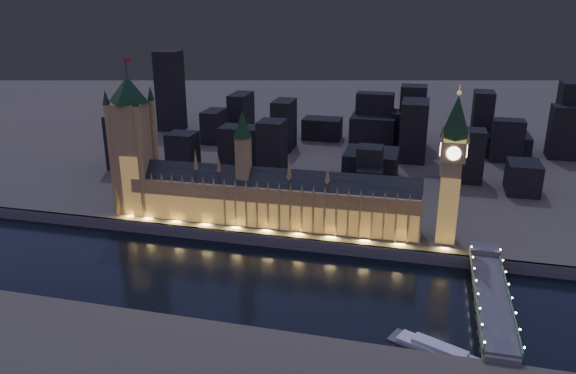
% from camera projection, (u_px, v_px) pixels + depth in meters
% --- Properties ---
extents(ground_plane, '(2000.00, 2000.00, 0.00)m').
position_uv_depth(ground_plane, '(258.00, 276.00, 334.80)').
color(ground_plane, black).
rests_on(ground_plane, ground).
extents(north_bank, '(2000.00, 960.00, 8.00)m').
position_uv_depth(north_bank, '(363.00, 105.00, 809.16)').
color(north_bank, '#474A3D').
rests_on(north_bank, ground).
extents(embankment_wall, '(2000.00, 2.50, 8.00)m').
position_uv_depth(embankment_wall, '(276.00, 242.00, 370.98)').
color(embankment_wall, '#444055').
rests_on(embankment_wall, ground).
extents(palace_of_westminster, '(202.00, 24.14, 78.00)m').
position_uv_depth(palace_of_westminster, '(271.00, 198.00, 384.51)').
color(palace_of_westminster, '#8E6E53').
rests_on(palace_of_westminster, north_bank).
extents(victoria_tower, '(31.68, 31.68, 109.88)m').
position_uv_depth(victoria_tower, '(133.00, 138.00, 395.81)').
color(victoria_tower, '#8E6E53').
rests_on(victoria_tower, north_bank).
extents(elizabeth_tower, '(18.00, 18.00, 100.63)m').
position_uv_depth(elizabeth_tower, '(453.00, 157.00, 345.49)').
color(elizabeth_tower, '#8E6E53').
rests_on(elizabeth_tower, north_bank).
extents(westminster_bridge, '(17.47, 113.00, 15.90)m').
position_uv_depth(westminster_bridge, '(491.00, 298.00, 299.67)').
color(westminster_bridge, '#444055').
rests_on(westminster_bridge, ground).
extents(river_boat, '(49.97, 30.65, 4.50)m').
position_uv_depth(river_boat, '(439.00, 350.00, 263.43)').
color(river_boat, '#444055').
rests_on(river_boat, ground).
extents(city_backdrop, '(490.64, 215.63, 89.11)m').
position_uv_depth(city_backdrop, '(366.00, 132.00, 541.84)').
color(city_backdrop, black).
rests_on(city_backdrop, north_bank).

